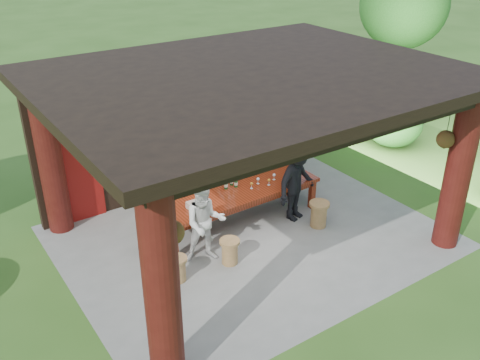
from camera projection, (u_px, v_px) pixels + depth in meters
ground at (251, 236)px, 11.13m from camera, size 90.00×90.00×0.00m
pavilion at (239, 135)px, 10.48m from camera, size 7.50×6.00×3.60m
wine_shelf at (215, 140)px, 12.74m from camera, size 2.66×0.40×2.34m
tasting_table at (238, 197)px, 11.33m from camera, size 3.76×0.99×0.75m
stool_near_left at (230, 251)px, 10.18m from camera, size 0.39×0.39×0.51m
stool_near_right at (319, 214)px, 11.37m from camera, size 0.43×0.43×0.57m
stool_far_left at (178, 268)px, 9.71m from camera, size 0.37×0.37×0.49m
host at (228, 179)px, 11.82m from camera, size 0.62×0.48×1.50m
guest_woman at (205, 223)px, 10.06m from camera, size 0.96×0.86×1.63m
guest_man at (297, 181)px, 11.39m from camera, size 1.32×0.98×1.82m
table_bottles at (231, 180)px, 11.43m from camera, size 0.31×0.21×0.31m
table_glasses at (263, 181)px, 11.58m from camera, size 0.72×0.25×0.15m
napkin_basket at (193, 205)px, 10.66m from camera, size 0.26×0.18×0.14m
shrubs at (292, 161)px, 13.19m from camera, size 15.27×8.16×1.36m
trees at (327, 40)px, 12.46m from camera, size 21.03×9.43×4.80m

